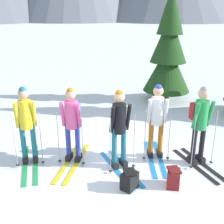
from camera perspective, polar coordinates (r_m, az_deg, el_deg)
ground_plane at (r=6.56m, az=0.14°, el=-10.04°), size 400.00×400.00×0.00m
skier_in_yellow at (r=6.42m, az=-16.60°, el=-2.02°), size 0.61×1.78×1.76m
skier_in_pink at (r=6.30m, az=-7.91°, el=-1.80°), size 0.89×1.80×1.72m
skier_in_black at (r=5.97m, az=1.45°, el=-2.87°), size 0.71×1.67×1.75m
skier_in_white at (r=6.48m, az=8.86°, el=-1.03°), size 0.60×1.72×1.74m
skier_in_green at (r=6.40m, az=17.06°, el=-1.73°), size 0.64×1.59×1.78m
pine_tree_mid at (r=10.46m, az=11.15°, el=11.94°), size 1.67×1.67×4.03m
backpack_on_snow_front at (r=5.84m, az=12.07°, el=-12.61°), size 0.34×0.39×0.38m
backpack_on_snow_beside at (r=5.66m, az=3.49°, el=-13.29°), size 0.40×0.40×0.38m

